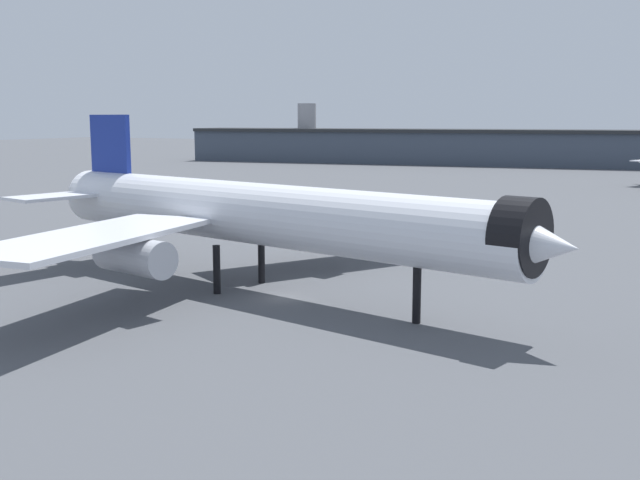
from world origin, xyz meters
name	(u,v)px	position (x,y,z in m)	size (l,w,h in m)	color
ground	(281,299)	(0.00, 0.00, 0.00)	(900.00, 900.00, 0.00)	#4C4F54
airliner_near_gate	(256,215)	(-3.63, 1.56, 7.63)	(63.30, 56.86, 17.32)	silver
terminal_building	(461,147)	(-44.80, 211.65, 6.55)	(211.98, 46.79, 22.40)	#3D4756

